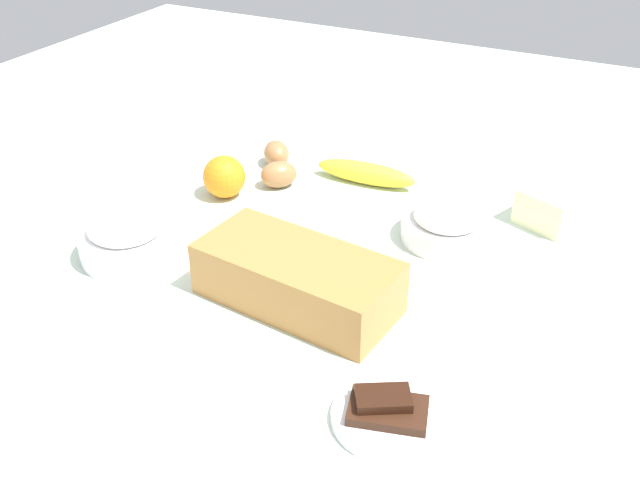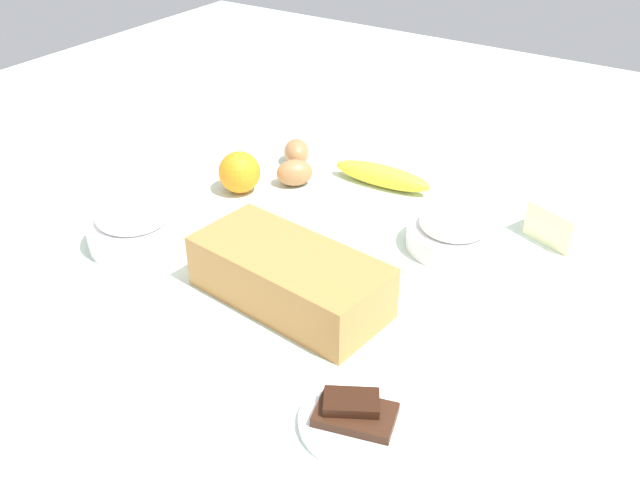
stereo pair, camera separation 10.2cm
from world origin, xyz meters
name	(u,v)px [view 2 (the right image)]	position (x,y,z in m)	size (l,w,h in m)	color
ground_plane	(320,267)	(0.00, 0.00, -0.01)	(2.40, 2.40, 0.02)	silver
loaf_pan	(289,276)	(-0.02, 0.10, 0.04)	(0.29, 0.16, 0.08)	#B77A3D
flour_bowl	(453,231)	(-0.15, -0.15, 0.03)	(0.15, 0.15, 0.06)	white
sugar_bowl	(135,226)	(0.27, 0.12, 0.03)	(0.15, 0.15, 0.07)	white
banana	(382,176)	(0.04, -0.27, 0.02)	(0.19, 0.04, 0.04)	yellow
orange_fruit	(239,172)	(0.25, -0.12, 0.04)	(0.08, 0.08, 0.08)	orange
butter_block	(561,223)	(-0.29, -0.27, 0.03)	(0.09, 0.06, 0.06)	#F4EDB2
egg_near_butter	(297,152)	(0.23, -0.27, 0.02)	(0.05, 0.05, 0.07)	#A87144
egg_beside_bowl	(295,173)	(0.18, -0.19, 0.02)	(0.05, 0.05, 0.07)	#A87144
chocolate_plate	(355,418)	(-0.21, 0.26, 0.01)	(0.13, 0.13, 0.03)	white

